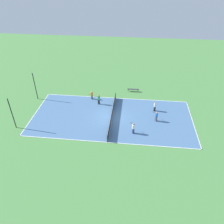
# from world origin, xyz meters

# --- Properties ---
(ground_plane) EXTENTS (80.00, 80.00, 0.00)m
(ground_plane) POSITION_xyz_m (0.00, 0.00, 0.00)
(ground_plane) COLOR #518E47
(court_surface) EXTENTS (10.65, 22.51, 0.02)m
(court_surface) POSITION_xyz_m (0.00, 0.00, 0.01)
(court_surface) COLOR #4C729E
(court_surface) RESTS_ON ground_plane
(tennis_net) EXTENTS (10.45, 0.10, 1.00)m
(tennis_net) POSITION_xyz_m (0.00, 0.00, 0.53)
(tennis_net) COLOR black
(tennis_net) RESTS_ON court_surface
(bench) EXTENTS (0.36, 1.94, 0.45)m
(bench) POSITION_xyz_m (7.79, -2.75, 0.39)
(bench) COLOR #333338
(bench) RESTS_ON ground_plane
(player_center_orange) EXTENTS (0.98, 0.74, 1.41)m
(player_center_orange) POSITION_xyz_m (4.59, 3.74, 0.82)
(player_center_orange) COLOR #4C4C51
(player_center_orange) RESTS_ON court_surface
(player_far_green) EXTENTS (0.50, 0.98, 1.63)m
(player_far_green) POSITION_xyz_m (3.20, 2.39, 0.95)
(player_far_green) COLOR black
(player_far_green) RESTS_ON court_surface
(player_near_blue) EXTENTS (0.92, 0.86, 1.49)m
(player_near_blue) POSITION_xyz_m (-0.21, -6.12, 0.87)
(player_near_blue) COLOR #4C4C51
(player_near_blue) RESTS_ON court_surface
(player_far_white) EXTENTS (0.49, 0.49, 1.48)m
(player_far_white) POSITION_xyz_m (2.27, -6.06, 0.85)
(player_far_white) COLOR black
(player_far_white) RESTS_ON court_surface
(player_near_white) EXTENTS (0.97, 0.75, 1.58)m
(player_near_white) POSITION_xyz_m (-3.18, -3.06, 0.92)
(player_near_white) COLOR navy
(player_near_white) RESTS_ON court_surface
(tennis_ball_midcourt) EXTENTS (0.07, 0.07, 0.07)m
(tennis_ball_midcourt) POSITION_xyz_m (-4.56, 6.05, 0.06)
(tennis_ball_midcourt) COLOR #CCE033
(tennis_ball_midcourt) RESTS_ON court_surface
(tennis_ball_right_alley) EXTENTS (0.07, 0.07, 0.07)m
(tennis_ball_right_alley) POSITION_xyz_m (1.40, -10.88, 0.06)
(tennis_ball_right_alley) COLOR #CCE033
(tennis_ball_right_alley) RESTS_ON court_surface
(fence_post_back_left) EXTENTS (0.12, 0.12, 4.51)m
(fence_post_back_left) POSITION_xyz_m (-3.71, 12.42, 2.25)
(fence_post_back_left) COLOR black
(fence_post_back_left) RESTS_ON ground_plane
(fence_post_back_right) EXTENTS (0.12, 0.12, 4.51)m
(fence_post_back_right) POSITION_xyz_m (3.71, 12.42, 2.25)
(fence_post_back_right) COLOR black
(fence_post_back_right) RESTS_ON ground_plane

